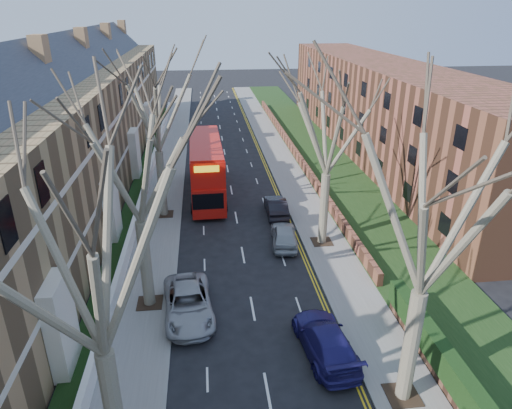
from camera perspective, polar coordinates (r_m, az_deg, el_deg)
name	(u,v)px	position (r m, az deg, el deg)	size (l,w,h in m)	color
pavement_left	(169,170)	(47.53, -10.85, 4.22)	(3.00, 102.00, 0.12)	slate
pavement_right	(285,166)	(48.09, 3.59, 4.83)	(3.00, 102.00, 0.12)	slate
terrace_left	(60,142)	(39.80, -23.26, 7.20)	(9.70, 78.00, 13.60)	#9B784F
flats_right	(381,109)	(53.67, 15.35, 11.47)	(13.97, 54.00, 10.00)	brown
front_wall_left	(143,196)	(40.06, -13.92, 1.09)	(0.30, 78.00, 1.00)	white
grass_verge_right	(326,164)	(49.04, 8.80, 5.07)	(6.00, 102.00, 0.06)	black
tree_left_mid	(84,235)	(13.65, -20.69, -3.58)	(10.50, 10.50, 14.71)	#675D4A
tree_left_far	(132,146)	(22.95, -15.19, 7.06)	(10.15, 10.15, 14.22)	#675D4A
tree_left_dist	(154,95)	(34.51, -12.64, 13.17)	(10.50, 10.50, 14.71)	#675D4A
tree_right_mid	(437,191)	(16.98, 21.71, 1.57)	(10.50, 10.50, 14.71)	#675D4A
tree_right_far	(330,114)	(29.59, 9.24, 11.15)	(10.15, 10.15, 14.22)	#675D4A
double_decker_bus	(206,170)	(40.02, -6.21, 4.36)	(3.09, 11.70, 4.85)	#B8130D
car_left_far	(188,303)	(25.34, -8.46, -12.13)	(2.54, 5.51, 1.53)	#9E9FA3
car_right_near	(325,340)	(22.98, 8.67, -16.43)	(2.16, 5.32, 1.54)	navy
car_right_mid	(284,235)	(32.03, 3.56, -3.84)	(1.73, 4.31, 1.47)	#999EA1
car_right_far	(276,207)	(36.52, 2.52, -0.25)	(1.54, 4.41, 1.45)	black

